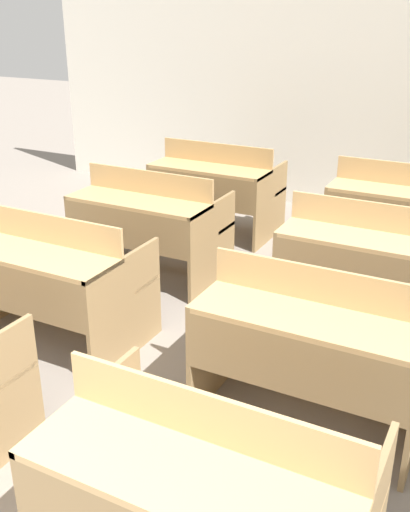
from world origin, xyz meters
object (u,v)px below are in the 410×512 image
(bench_second_right, at_px, (314,342))
(bench_third_left, at_px, (149,221))
(bench_back_left, at_px, (216,186))
(bench_third_right, at_px, (368,261))
(bench_second_left, at_px, (50,276))
(bench_back_right, at_px, (400,212))
(bench_front_right, at_px, (205,494))

(bench_second_right, xyz_separation_m, bench_third_left, (-1.84, 1.24, 0.00))
(bench_third_left, distance_m, bench_back_left, 1.21)
(bench_third_right, bearing_deg, bench_second_right, -89.90)
(bench_second_left, relative_size, bench_back_right, 1.00)
(bench_third_right, bearing_deg, bench_back_right, 90.79)
(bench_back_left, xyz_separation_m, bench_back_right, (1.80, 0.03, 0.00))
(bench_third_left, bearing_deg, bench_third_right, -0.05)
(bench_third_right, bearing_deg, bench_back_left, 146.27)
(bench_second_left, relative_size, bench_back_left, 1.00)
(bench_front_right, xyz_separation_m, bench_second_left, (-1.81, 1.24, 0.00))
(bench_front_right, distance_m, bench_third_right, 2.47)
(bench_back_left, bearing_deg, bench_third_right, -33.73)
(bench_front_right, relative_size, bench_third_right, 1.00)
(bench_front_right, distance_m, bench_third_left, 3.07)
(bench_front_right, height_order, bench_back_right, same)
(bench_second_right, xyz_separation_m, bench_back_right, (-0.02, 2.48, 0.00))
(bench_back_left, bearing_deg, bench_second_left, -90.37)
(bench_second_right, bearing_deg, bench_third_left, 145.92)
(bench_third_left, height_order, bench_third_right, same)
(bench_third_right, bearing_deg, bench_second_left, -145.93)
(bench_second_left, xyz_separation_m, bench_back_left, (0.02, 2.45, 0.00))
(bench_front_right, height_order, bench_third_right, same)
(bench_front_right, bearing_deg, bench_back_left, 116.02)
(bench_front_right, distance_m, bench_back_right, 3.71)
(bench_third_left, bearing_deg, bench_front_right, -53.67)
(bench_front_right, xyz_separation_m, bench_third_left, (-1.82, 2.47, 0.00))
(bench_second_right, distance_m, bench_third_left, 2.22)
(bench_third_left, xyz_separation_m, bench_back_right, (1.82, 1.24, 0.00))
(bench_second_left, distance_m, bench_third_right, 2.21)
(bench_front_right, bearing_deg, bench_second_right, 89.19)
(bench_second_left, bearing_deg, bench_third_right, 34.07)
(bench_third_left, bearing_deg, bench_back_right, 34.29)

